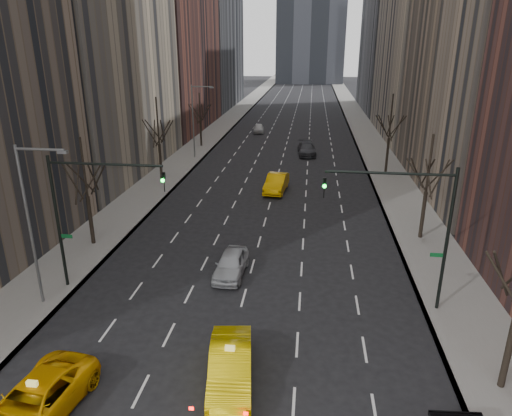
% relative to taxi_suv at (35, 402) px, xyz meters
% --- Properties ---
extents(sidewalk_left, '(4.50, 320.00, 0.15)m').
position_rel_taxi_suv_xyz_m(sidewalk_left, '(-5.52, 67.94, -0.71)').
color(sidewalk_left, slate).
rests_on(sidewalk_left, ground).
extents(sidewalk_right, '(4.50, 320.00, 0.15)m').
position_rel_taxi_suv_xyz_m(sidewalk_right, '(18.98, 67.94, -0.71)').
color(sidewalk_right, slate).
rests_on(sidewalk_right, ground).
extents(tree_lw_b, '(3.36, 3.50, 7.82)m').
position_rel_taxi_suv_xyz_m(tree_lw_b, '(-5.27, 15.94, 2.93)').
color(tree_lw_b, black).
rests_on(tree_lw_b, ground).
extents(tree_lw_c, '(3.36, 3.50, 8.74)m').
position_rel_taxi_suv_xyz_m(tree_lw_c, '(-5.27, 31.94, 3.25)').
color(tree_lw_c, black).
rests_on(tree_lw_c, ground).
extents(tree_lw_d, '(3.36, 3.50, 7.36)m').
position_rel_taxi_suv_xyz_m(tree_lw_d, '(-5.27, 49.94, 2.78)').
color(tree_lw_d, black).
rests_on(tree_lw_d, ground).
extents(tree_rw_b, '(3.36, 3.50, 7.82)m').
position_rel_taxi_suv_xyz_m(tree_rw_b, '(18.73, 19.94, 2.93)').
color(tree_rw_b, black).
rests_on(tree_rw_b, ground).
extents(tree_rw_c, '(3.36, 3.50, 8.74)m').
position_rel_taxi_suv_xyz_m(tree_rw_c, '(18.73, 37.94, 3.25)').
color(tree_rw_c, black).
rests_on(tree_rw_c, ground).
extents(traffic_mast_left, '(6.69, 0.39, 8.00)m').
position_rel_taxi_suv_xyz_m(traffic_mast_left, '(-2.37, 9.93, 4.70)').
color(traffic_mast_left, black).
rests_on(traffic_mast_left, ground).
extents(traffic_mast_right, '(6.69, 0.39, 8.00)m').
position_rel_taxi_suv_xyz_m(traffic_mast_right, '(15.84, 9.93, 4.70)').
color(traffic_mast_right, black).
rests_on(traffic_mast_right, ground).
extents(streetlight_near, '(2.83, 0.22, 9.00)m').
position_rel_taxi_suv_xyz_m(streetlight_near, '(-4.11, 7.94, 4.83)').
color(streetlight_near, slate).
rests_on(streetlight_near, ground).
extents(streetlight_far, '(2.83, 0.22, 9.00)m').
position_rel_taxi_suv_xyz_m(streetlight_far, '(-4.11, 42.94, 4.83)').
color(streetlight_far, slate).
rests_on(streetlight_far, ground).
extents(taxi_suv, '(3.30, 5.94, 1.57)m').
position_rel_taxi_suv_xyz_m(taxi_suv, '(0.00, 0.00, 0.00)').
color(taxi_suv, '#E7A004').
rests_on(taxi_suv, ground).
extents(taxi_sedan, '(2.48, 5.35, 1.70)m').
position_rel_taxi_suv_xyz_m(taxi_sedan, '(7.20, 2.88, 0.06)').
color(taxi_sedan, '#E2BF04').
rests_on(taxi_sedan, ground).
extents(silver_sedan_ahead, '(1.95, 4.51, 1.51)m').
position_rel_taxi_suv_xyz_m(silver_sedan_ahead, '(5.54, 12.64, -0.03)').
color(silver_sedan_ahead, '#A1A4A9').
rests_on(silver_sedan_ahead, ground).
extents(far_taxi, '(2.33, 5.39, 1.72)m').
position_rel_taxi_suv_xyz_m(far_taxi, '(7.03, 30.36, 0.08)').
color(far_taxi, '#FFB505').
rests_on(far_taxi, ground).
extents(far_suv_grey, '(2.72, 5.63, 1.58)m').
position_rel_taxi_suv_xyz_m(far_suv_grey, '(9.76, 46.57, 0.00)').
color(far_suv_grey, '#313136').
rests_on(far_suv_grey, ground).
extents(far_car_white, '(2.06, 4.26, 1.40)m').
position_rel_taxi_suv_xyz_m(far_car_white, '(1.64, 61.66, -0.08)').
color(far_car_white, '#BABABA').
rests_on(far_car_white, ground).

